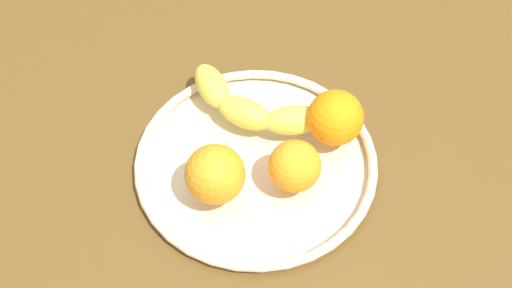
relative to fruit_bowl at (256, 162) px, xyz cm
name	(u,v)px	position (x,y,z in cm)	size (l,w,h in cm)	color
ground_plane	(256,175)	(0.00, 0.00, -2.92)	(153.99, 153.99, 4.00)	brown
fruit_bowl	(256,162)	(0.00, 0.00, 0.00)	(30.52, 30.52, 1.80)	beige
banana	(252,107)	(-1.50, 6.65, 2.78)	(19.61, 11.13, 3.79)	yellow
orange_center	(215,174)	(-3.97, -5.51, 4.49)	(7.20, 7.20, 7.20)	orange
orange_front_right	(295,166)	(5.04, -2.62, 4.05)	(6.34, 6.34, 6.34)	orange
orange_front_left	(335,118)	(9.16, 5.12, 4.41)	(7.06, 7.06, 7.06)	orange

